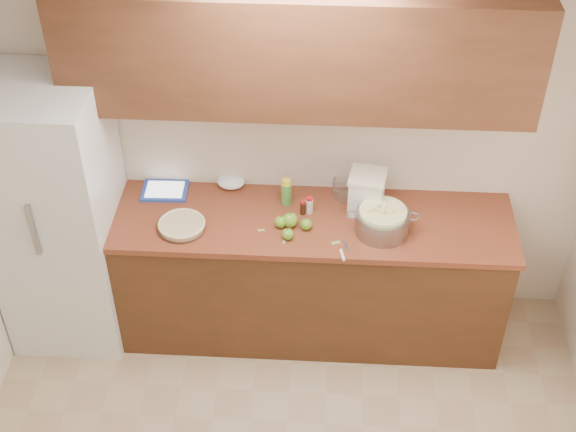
# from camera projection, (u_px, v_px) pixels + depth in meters

# --- Properties ---
(room_shell) EXTENTS (3.60, 3.60, 3.60)m
(room_shell) POSITION_uv_depth(u_px,v_px,m) (278.00, 371.00, 3.44)
(room_shell) COLOR tan
(room_shell) RESTS_ON ground
(counter_run) EXTENTS (2.64, 0.68, 0.92)m
(counter_run) POSITION_uv_depth(u_px,v_px,m) (294.00, 274.00, 5.11)
(counter_run) COLOR #532B17
(counter_run) RESTS_ON ground
(upper_cabinets) EXTENTS (2.60, 0.34, 0.70)m
(upper_cabinets) POSITION_uv_depth(u_px,v_px,m) (297.00, 52.00, 4.27)
(upper_cabinets) COLOR #592E1B
(upper_cabinets) RESTS_ON room_shell
(fridge) EXTENTS (0.70, 0.70, 1.80)m
(fridge) POSITION_uv_depth(u_px,v_px,m) (58.00, 216.00, 4.86)
(fridge) COLOR silver
(fridge) RESTS_ON ground
(pie) EXTENTS (0.29, 0.29, 0.05)m
(pie) POSITION_uv_depth(u_px,v_px,m) (182.00, 225.00, 4.73)
(pie) COLOR silver
(pie) RESTS_ON counter_run
(colander) EXTENTS (0.42, 0.32, 0.16)m
(colander) POSITION_uv_depth(u_px,v_px,m) (382.00, 221.00, 4.68)
(colander) COLOR gray
(colander) RESTS_ON counter_run
(flour_canister) EXTENTS (0.25, 0.25, 0.26)m
(flour_canister) POSITION_uv_depth(u_px,v_px,m) (367.00, 192.00, 4.80)
(flour_canister) COLOR white
(flour_canister) RESTS_ON counter_run
(tablet) EXTENTS (0.29, 0.22, 0.02)m
(tablet) POSITION_uv_depth(u_px,v_px,m) (165.00, 191.00, 5.01)
(tablet) COLOR #2342A9
(tablet) RESTS_ON counter_run
(paring_knife) EXTENTS (0.06, 0.18, 0.02)m
(paring_knife) POSITION_uv_depth(u_px,v_px,m) (343.00, 253.00, 4.56)
(paring_knife) COLOR gray
(paring_knife) RESTS_ON counter_run
(lemon_bottle) EXTENTS (0.07, 0.07, 0.18)m
(lemon_bottle) POSITION_uv_depth(u_px,v_px,m) (286.00, 192.00, 4.87)
(lemon_bottle) COLOR #4C8C38
(lemon_bottle) RESTS_ON counter_run
(cinnamon_shaker) EXTENTS (0.05, 0.05, 0.11)m
(cinnamon_shaker) POSITION_uv_depth(u_px,v_px,m) (309.00, 205.00, 4.83)
(cinnamon_shaker) COLOR beige
(cinnamon_shaker) RESTS_ON counter_run
(vanilla_bottle) EXTENTS (0.03, 0.03, 0.10)m
(vanilla_bottle) POSITION_uv_depth(u_px,v_px,m) (303.00, 208.00, 4.82)
(vanilla_bottle) COLOR black
(vanilla_bottle) RESTS_ON counter_run
(mixing_bowl) EXTENTS (0.24, 0.24, 0.09)m
(mixing_bowl) POSITION_uv_depth(u_px,v_px,m) (351.00, 188.00, 4.97)
(mixing_bowl) COLOR silver
(mixing_bowl) RESTS_ON counter_run
(paper_towel) EXTENTS (0.21, 0.19, 0.07)m
(paper_towel) POSITION_uv_depth(u_px,v_px,m) (231.00, 182.00, 5.04)
(paper_towel) COLOR white
(paper_towel) RESTS_ON counter_run
(apple_left) EXTENTS (0.07, 0.07, 0.09)m
(apple_left) POSITION_uv_depth(u_px,v_px,m) (281.00, 222.00, 4.73)
(apple_left) COLOR #5C8F1F
(apple_left) RESTS_ON counter_run
(apple_center) EXTENTS (0.09, 0.09, 0.10)m
(apple_center) POSITION_uv_depth(u_px,v_px,m) (290.00, 220.00, 4.73)
(apple_center) COLOR #5C8F1F
(apple_center) RESTS_ON counter_run
(apple_front) EXTENTS (0.07, 0.07, 0.08)m
(apple_front) POSITION_uv_depth(u_px,v_px,m) (288.00, 234.00, 4.65)
(apple_front) COLOR #5C8F1F
(apple_front) RESTS_ON counter_run
(apple_extra) EXTENTS (0.07, 0.07, 0.08)m
(apple_extra) POSITION_uv_depth(u_px,v_px,m) (306.00, 224.00, 4.72)
(apple_extra) COLOR #5C8F1F
(apple_extra) RESTS_ON counter_run
(peel_a) EXTENTS (0.04, 0.02, 0.00)m
(peel_a) POSITION_uv_depth(u_px,v_px,m) (261.00, 230.00, 4.73)
(peel_a) COLOR #84AD54
(peel_a) RESTS_ON counter_run
(peel_b) EXTENTS (0.05, 0.04, 0.00)m
(peel_b) POSITION_uv_depth(u_px,v_px,m) (336.00, 243.00, 4.64)
(peel_b) COLOR #84AD54
(peel_b) RESTS_ON counter_run
(peel_c) EXTENTS (0.02, 0.03, 0.00)m
(peel_c) POSITION_uv_depth(u_px,v_px,m) (284.00, 242.00, 4.65)
(peel_c) COLOR #84AD54
(peel_c) RESTS_ON counter_run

